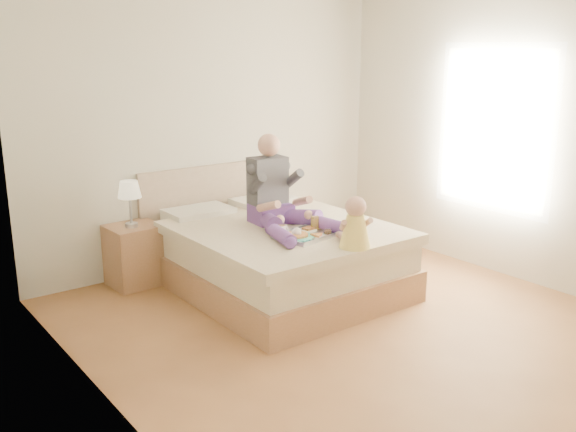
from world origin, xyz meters
TOP-DOWN VIEW (x-y plane):
  - room at (0.08, 0.01)m, footprint 4.02×4.22m
  - bed at (0.00, 1.08)m, footprint 1.70×2.18m
  - nightstand at (-1.00, 1.88)m, footprint 0.49×0.44m
  - lamp at (-1.03, 1.84)m, footprint 0.21×0.21m
  - adult at (-0.01, 0.98)m, footprint 0.70×1.01m
  - tray at (-0.05, 0.54)m, footprint 0.53×0.45m
  - baby at (0.09, 0.08)m, footprint 0.30×0.38m

SIDE VIEW (x-z plane):
  - nightstand at x=-1.00m, z-range 0.00..0.57m
  - bed at x=0.00m, z-range -0.18..0.82m
  - tray at x=-0.05m, z-range 0.57..0.71m
  - baby at x=0.09m, z-range 0.57..0.99m
  - adult at x=-0.01m, z-range 0.44..1.27m
  - lamp at x=-1.03m, z-range 0.68..1.11m
  - room at x=0.08m, z-range 0.15..2.87m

